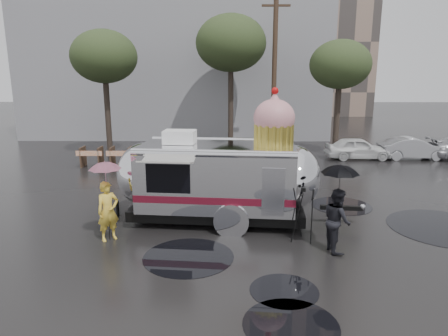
{
  "coord_description": "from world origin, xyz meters",
  "views": [
    {
      "loc": [
        -0.18,
        -9.68,
        4.53
      ],
      "look_at": [
        -0.29,
        2.4,
        1.71
      ],
      "focal_mm": 32.0,
      "sensor_mm": 36.0,
      "label": 1
    }
  ],
  "objects_px": {
    "airstream_trailer": "(221,175)",
    "person_left": "(108,211)",
    "tripod": "(302,209)",
    "person_right": "(337,220)"
  },
  "relations": [
    {
      "from": "airstream_trailer",
      "to": "person_left",
      "type": "xyz_separation_m",
      "value": [
        -3.11,
        -1.59,
        -0.65
      ]
    },
    {
      "from": "person_left",
      "to": "tripod",
      "type": "distance_m",
      "value": 5.38
    },
    {
      "from": "person_right",
      "to": "tripod",
      "type": "xyz_separation_m",
      "value": [
        -0.79,
        0.62,
        0.08
      ]
    },
    {
      "from": "person_left",
      "to": "person_right",
      "type": "xyz_separation_m",
      "value": [
        6.17,
        -0.65,
        0.0
      ]
    },
    {
      "from": "person_left",
      "to": "person_right",
      "type": "distance_m",
      "value": 6.21
    },
    {
      "from": "airstream_trailer",
      "to": "person_right",
      "type": "distance_m",
      "value": 3.85
    },
    {
      "from": "airstream_trailer",
      "to": "person_left",
      "type": "bearing_deg",
      "value": -147.68
    },
    {
      "from": "airstream_trailer",
      "to": "tripod",
      "type": "height_order",
      "value": "airstream_trailer"
    },
    {
      "from": "person_right",
      "to": "tripod",
      "type": "relative_size",
      "value": 1.09
    },
    {
      "from": "person_left",
      "to": "tripod",
      "type": "height_order",
      "value": "person_left"
    }
  ]
}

